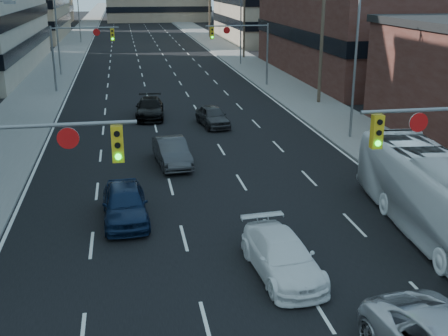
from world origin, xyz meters
TOP-DOWN VIEW (x-y plane):
  - road_surface at (0.00, 130.00)m, footprint 18.00×300.00m
  - sidewalk_left at (-11.50, 130.00)m, footprint 5.00×300.00m
  - sidewalk_right at (11.50, 130.00)m, footprint 5.00×300.00m
  - storefront_right_mid at (24.00, 50.00)m, footprint 20.00×30.00m
  - signal_near_left at (-7.45, 8.00)m, footprint 6.59×0.33m
  - signal_far_left at (-7.68, 45.00)m, footprint 6.09×0.33m
  - signal_far_right at (7.68, 45.00)m, footprint 6.09×0.33m
  - utility_pole_block at (12.20, 36.00)m, footprint 2.20×0.28m
  - utility_pole_midblock at (12.20, 66.00)m, footprint 2.20×0.28m
  - utility_pole_distant at (12.20, 96.00)m, footprint 2.20×0.28m
  - streetlight_left_mid at (-10.34, 55.00)m, footprint 2.03×0.22m
  - streetlight_left_far at (-10.34, 90.00)m, footprint 2.03×0.22m
  - streetlight_right_near at (10.34, 25.00)m, footprint 2.03×0.22m
  - streetlight_right_far at (10.34, 60.00)m, footprint 2.03×0.22m
  - white_van at (1.25, 8.53)m, footprint 2.32×4.94m
  - transit_bus at (8.19, 10.48)m, footprint 3.66×11.83m
  - sedan_blue at (-4.06, 14.20)m, footprint 2.04×4.69m
  - sedan_grey_center at (-1.40, 21.57)m, footprint 2.00×4.64m
  - sedan_black_far at (-2.00, 33.29)m, footprint 2.40×5.16m
  - sedan_grey_right at (2.23, 29.97)m, footprint 2.24×4.40m

SIDE VIEW (x-z plane):
  - road_surface at x=0.00m, z-range 0.00..0.02m
  - sidewalk_left at x=-11.50m, z-range 0.00..0.15m
  - sidewalk_right at x=11.50m, z-range 0.00..0.15m
  - white_van at x=1.25m, z-range 0.00..1.40m
  - sedan_grey_right at x=2.23m, z-range 0.00..1.43m
  - sedan_black_far at x=-2.00m, z-range 0.00..1.46m
  - sedan_grey_center at x=-1.40m, z-range 0.00..1.48m
  - sedan_blue at x=-4.06m, z-range 0.00..1.57m
  - transit_bus at x=8.19m, z-range 0.00..3.24m
  - signal_far_left at x=-7.68m, z-range 1.30..7.30m
  - signal_far_right at x=7.68m, z-range 1.30..7.30m
  - signal_near_left at x=-7.45m, z-range 1.33..7.33m
  - storefront_right_mid at x=24.00m, z-range 0.00..9.00m
  - streetlight_left_mid at x=-10.34m, z-range 0.55..9.55m
  - streetlight_left_far at x=-10.34m, z-range 0.55..9.55m
  - streetlight_right_near at x=10.34m, z-range 0.55..9.55m
  - streetlight_right_far at x=10.34m, z-range 0.55..9.55m
  - utility_pole_block at x=12.20m, z-range 0.28..11.28m
  - utility_pole_midblock at x=12.20m, z-range 0.28..11.28m
  - utility_pole_distant at x=12.20m, z-range 0.28..11.28m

